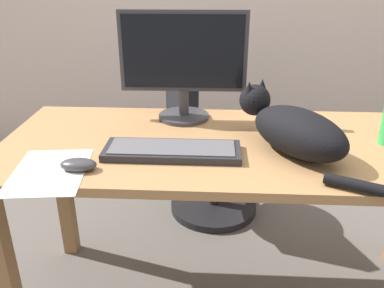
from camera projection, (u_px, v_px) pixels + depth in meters
The scene contains 7 objects.
desk at pixel (237, 167), 1.44m from camera, with size 1.64×0.68×0.72m.
office_chair at pixel (206, 150), 2.15m from camera, with size 0.51×0.49×0.89m.
monitor at pixel (183, 62), 1.52m from camera, with size 0.48×0.20×0.41m.
keyboard at pixel (172, 151), 1.30m from camera, with size 0.44×0.15×0.03m.
cat at pixel (293, 128), 1.30m from camera, with size 0.39×0.51×0.20m.
computer_mouse at pixel (78, 165), 1.20m from camera, with size 0.11×0.06×0.04m, color #333338.
paper_sheet at pixel (49, 171), 1.20m from camera, with size 0.21×0.30×0.00m, color white.
Camera 1 is at (-0.09, -1.29, 1.28)m, focal length 37.87 mm.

